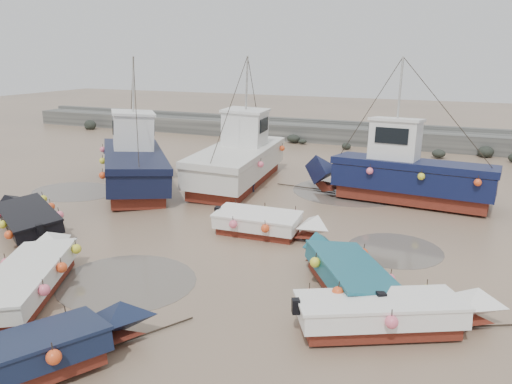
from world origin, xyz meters
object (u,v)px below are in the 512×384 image
(cabin_boat_0, at_px, (132,160))
(dinghy_5, at_px, (267,221))
(dinghy_1, at_px, (21,356))
(dinghy_2, at_px, (344,268))
(dinghy_3, at_px, (395,311))
(cabin_boat_2, at_px, (399,171))
(dinghy_0, at_px, (31,273))
(dinghy_4, at_px, (28,215))
(person, at_px, (250,191))
(cabin_boat_1, at_px, (241,157))

(cabin_boat_0, bearing_deg, dinghy_5, -63.24)
(dinghy_1, distance_m, dinghy_2, 8.32)
(dinghy_1, distance_m, dinghy_3, 8.19)
(cabin_boat_0, bearing_deg, dinghy_3, -71.43)
(dinghy_3, height_order, cabin_boat_2, cabin_boat_2)
(dinghy_0, distance_m, dinghy_5, 7.92)
(dinghy_4, bearing_deg, cabin_boat_2, -20.74)
(dinghy_2, bearing_deg, cabin_boat_2, 54.99)
(cabin_boat_2, distance_m, person, 6.92)
(cabin_boat_0, height_order, person, cabin_boat_0)
(dinghy_4, distance_m, cabin_boat_2, 15.34)
(dinghy_0, relative_size, dinghy_3, 1.09)
(dinghy_4, height_order, cabin_boat_1, cabin_boat_1)
(dinghy_3, bearing_deg, dinghy_2, -165.35)
(dinghy_2, distance_m, cabin_boat_1, 12.46)
(person, bearing_deg, dinghy_4, 40.95)
(dinghy_4, xyz_separation_m, cabin_boat_2, (12.12, 9.37, 0.80))
(dinghy_4, xyz_separation_m, person, (5.44, 8.12, -0.54))
(dinghy_2, xyz_separation_m, dinghy_4, (-12.03, -0.02, -0.01))
(dinghy_3, height_order, person, dinghy_3)
(dinghy_2, xyz_separation_m, cabin_boat_2, (0.09, 9.35, 0.79))
(person, bearing_deg, dinghy_3, 114.55)
(dinghy_1, bearing_deg, dinghy_0, 164.05)
(cabin_boat_2, bearing_deg, person, 104.43)
(dinghy_5, height_order, cabin_boat_1, cabin_boat_1)
(cabin_boat_2, bearing_deg, dinghy_3, -168.10)
(dinghy_4, relative_size, person, 3.34)
(dinghy_1, distance_m, dinghy_4, 9.78)
(cabin_boat_0, bearing_deg, dinghy_2, -68.53)
(dinghy_1, xyz_separation_m, dinghy_2, (4.90, 6.72, 0.01))
(dinghy_0, relative_size, dinghy_1, 1.05)
(dinghy_3, xyz_separation_m, cabin_boat_1, (-9.49, 11.52, 0.76))
(dinghy_0, bearing_deg, cabin_boat_1, 63.31)
(dinghy_4, relative_size, dinghy_5, 1.09)
(dinghy_5, distance_m, cabin_boat_2, 7.44)
(dinghy_5, bearing_deg, dinghy_1, -10.64)
(dinghy_0, xyz_separation_m, dinghy_3, (9.50, 1.92, 0.01))
(dinghy_0, xyz_separation_m, cabin_boat_0, (-4.44, 10.37, 0.78))
(person, bearing_deg, dinghy_2, 113.92)
(dinghy_4, relative_size, cabin_boat_2, 0.58)
(cabin_boat_2, bearing_deg, dinghy_2, -176.76)
(dinghy_0, distance_m, cabin_boat_1, 13.47)
(dinghy_3, relative_size, dinghy_5, 1.08)
(dinghy_1, relative_size, dinghy_5, 1.12)
(dinghy_2, height_order, cabin_boat_1, cabin_boat_1)
(dinghy_5, height_order, cabin_boat_0, cabin_boat_0)
(dinghy_2, height_order, cabin_boat_2, cabin_boat_2)
(dinghy_0, xyz_separation_m, dinghy_4, (-4.21, 3.74, 0.00))
(dinghy_4, bearing_deg, dinghy_0, -100.09)
(dinghy_2, bearing_deg, cabin_boat_1, 94.42)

